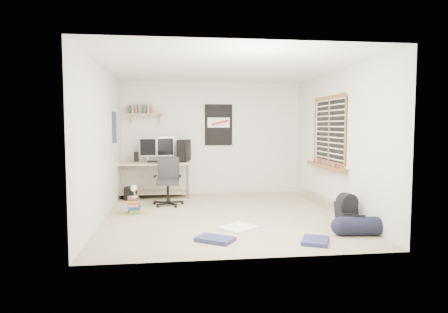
{
  "coord_description": "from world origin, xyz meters",
  "views": [
    {
      "loc": [
        -0.84,
        -6.7,
        1.55
      ],
      "look_at": [
        0.01,
        0.12,
        1.0
      ],
      "focal_mm": 32.0,
      "sensor_mm": 36.0,
      "label": 1
    }
  ],
  "objects": [
    {
      "name": "right_wall",
      "position": [
        2.0,
        0.0,
        1.25
      ],
      "size": [
        0.01,
        4.5,
        2.5
      ],
      "primitive_type": "cube",
      "color": "silver",
      "rests_on": "ground"
    },
    {
      "name": "office_chair",
      "position": [
        -0.97,
        0.98,
        0.49
      ],
      "size": [
        0.65,
        0.65,
        0.93
      ],
      "primitive_type": "cube",
      "rotation": [
        0.0,
        0.0,
        -0.08
      ],
      "color": "#262729",
      "rests_on": "floor"
    },
    {
      "name": "book_stack",
      "position": [
        -1.55,
        0.29,
        0.15
      ],
      "size": [
        0.5,
        0.44,
        0.29
      ],
      "primitive_type": "cube",
      "rotation": [
        0.0,
        0.0,
        0.24
      ],
      "color": "brown",
      "rests_on": "floor"
    },
    {
      "name": "keyboard",
      "position": [
        -1.2,
        1.77,
        0.79
      ],
      "size": [
        0.42,
        0.15,
        0.02
      ],
      "primitive_type": "cube",
      "rotation": [
        0.0,
        0.0,
        0.0
      ],
      "color": "black",
      "rests_on": "desk"
    },
    {
      "name": "speaker_left",
      "position": [
        -1.64,
        1.88,
        0.88
      ],
      "size": [
        0.11,
        0.11,
        0.2
      ],
      "primitive_type": "cube",
      "rotation": [
        0.0,
        0.0,
        0.13
      ],
      "color": "black",
      "rests_on": "desk"
    },
    {
      "name": "back_wall",
      "position": [
        0.0,
        2.25,
        1.25
      ],
      "size": [
        4.0,
        0.01,
        2.5
      ],
      "primitive_type": "cube",
      "color": "silver",
      "rests_on": "ground"
    },
    {
      "name": "monitor_right",
      "position": [
        -1.03,
        2.0,
        0.98
      ],
      "size": [
        0.39,
        0.16,
        0.42
      ],
      "primitive_type": "cube",
      "rotation": [
        0.0,
        0.0,
        0.19
      ],
      "color": "#99999E",
      "rests_on": "desk"
    },
    {
      "name": "window",
      "position": [
        1.95,
        0.3,
        1.45
      ],
      "size": [
        0.1,
        1.5,
        1.26
      ],
      "primitive_type": "cube",
      "color": "brown",
      "rests_on": "right_wall"
    },
    {
      "name": "monitor_left",
      "position": [
        -1.4,
        1.98,
        0.98
      ],
      "size": [
        0.37,
        0.11,
        0.4
      ],
      "primitive_type": "cube",
      "rotation": [
        0.0,
        0.0,
        0.06
      ],
      "color": "#AAA9AF",
      "rests_on": "desk"
    },
    {
      "name": "left_wall",
      "position": [
        -2.0,
        0.0,
        1.25
      ],
      "size": [
        0.01,
        4.5,
        2.5
      ],
      "primitive_type": "cube",
      "color": "silver",
      "rests_on": "ground"
    },
    {
      "name": "pc_tower",
      "position": [
        -0.64,
        2.0,
        1.0
      ],
      "size": [
        0.32,
        0.47,
        0.45
      ],
      "primitive_type": "cube",
      "rotation": [
        0.0,
        0.0,
        -0.29
      ],
      "color": "black",
      "rests_on": "desk"
    },
    {
      "name": "duffel_bag",
      "position": [
        1.71,
        -1.48,
        0.14
      ],
      "size": [
        0.29,
        0.29,
        0.52
      ],
      "primitive_type": "cylinder",
      "rotation": [
        0.0,
        0.0,
        -0.09
      ],
      "color": "black",
      "rests_on": "floor"
    },
    {
      "name": "wall_shelf",
      "position": [
        -1.45,
        2.14,
        1.78
      ],
      "size": [
        0.8,
        0.22,
        0.24
      ],
      "primitive_type": "cube",
      "color": "tan",
      "rests_on": "back_wall"
    },
    {
      "name": "desk_lamp",
      "position": [
        -1.53,
        0.27,
        0.38
      ],
      "size": [
        0.17,
        0.23,
        0.2
      ],
      "primitive_type": "cube",
      "rotation": [
        0.0,
        0.0,
        0.29
      ],
      "color": "white",
      "rests_on": "book_stack"
    },
    {
      "name": "baseboard_heater",
      "position": [
        1.96,
        0.3,
        0.09
      ],
      "size": [
        0.08,
        2.5,
        0.18
      ],
      "primitive_type": "cube",
      "color": "#B7B2A8",
      "rests_on": "floor"
    },
    {
      "name": "ceiling",
      "position": [
        0.0,
        0.0,
        2.5
      ],
      "size": [
        4.0,
        4.5,
        0.01
      ],
      "primitive_type": "cube",
      "color": "white",
      "rests_on": "ground"
    },
    {
      "name": "jeans_a",
      "position": [
        -0.31,
        -1.52,
        0.03
      ],
      "size": [
        0.58,
        0.53,
        0.05
      ],
      "primitive_type": "cube",
      "rotation": [
        0.0,
        0.0,
        -0.59
      ],
      "color": "navy",
      "rests_on": "floor"
    },
    {
      "name": "desk",
      "position": [
        -1.35,
        1.95,
        0.36
      ],
      "size": [
        1.85,
        1.22,
        0.78
      ],
      "primitive_type": "cube",
      "rotation": [
        0.0,
        0.0,
        0.31
      ],
      "color": "tan",
      "rests_on": "floor"
    },
    {
      "name": "backpack",
      "position": [
        1.75,
        -1.01,
        0.2
      ],
      "size": [
        0.35,
        0.3,
        0.41
      ],
      "primitive_type": "cube",
      "rotation": [
        0.0,
        0.0,
        0.21
      ],
      "color": "black",
      "rests_on": "floor"
    },
    {
      "name": "jeans_b",
      "position": [
        0.99,
        -1.74,
        0.03
      ],
      "size": [
        0.48,
        0.53,
        0.05
      ],
      "primitive_type": "cube",
      "rotation": [
        0.0,
        0.0,
        1.13
      ],
      "color": "navy",
      "rests_on": "floor"
    },
    {
      "name": "poster_left_wall",
      "position": [
        -1.99,
        1.2,
        1.5
      ],
      "size": [
        0.02,
        0.42,
        0.6
      ],
      "primitive_type": "cube",
      "color": "navy",
      "rests_on": "left_wall"
    },
    {
      "name": "subwoofer",
      "position": [
        -1.75,
        1.63,
        0.14
      ],
      "size": [
        0.25,
        0.25,
        0.25
      ],
      "primitive_type": "cube",
      "rotation": [
        0.0,
        0.0,
        -0.13
      ],
      "color": "black",
      "rests_on": "floor"
    },
    {
      "name": "poster_back_wall",
      "position": [
        0.15,
        2.23,
        1.55
      ],
      "size": [
        0.62,
        0.03,
        0.92
      ],
      "primitive_type": "cube",
      "color": "black",
      "rests_on": "back_wall"
    },
    {
      "name": "tshirt",
      "position": [
        0.09,
        -0.95,
        0.02
      ],
      "size": [
        0.64,
        0.63,
        0.04
      ],
      "primitive_type": "cube",
      "rotation": [
        0.0,
        0.0,
        0.69
      ],
      "color": "silver",
      "rests_on": "floor"
    },
    {
      "name": "floor",
      "position": [
        0.0,
        0.0,
        -0.01
      ],
      "size": [
        4.0,
        4.5,
        0.01
      ],
      "primitive_type": "cube",
      "color": "gray",
      "rests_on": "ground"
    },
    {
      "name": "speaker_right",
      "position": [
        -0.7,
        1.63,
        0.86
      ],
      "size": [
        0.1,
        0.1,
        0.18
      ],
      "primitive_type": "cube",
      "rotation": [
        0.0,
        0.0,
        -0.16
      ],
      "color": "black",
      "rests_on": "desk"
    }
  ]
}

